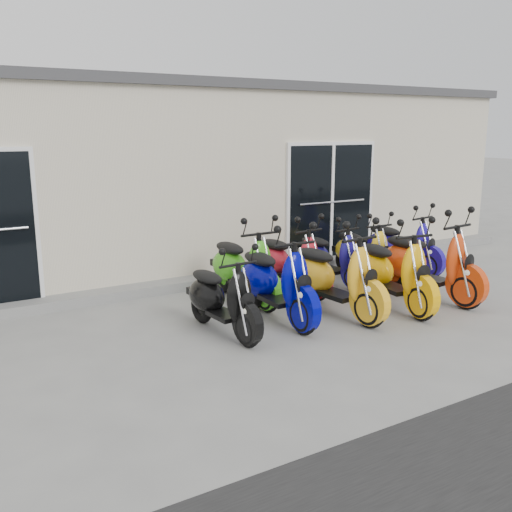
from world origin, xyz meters
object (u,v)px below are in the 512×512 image
object	(u,v)px
scooter_front_orange_a	(335,266)
scooter_back_yellow	(364,244)
scooter_front_black	(222,288)
scooter_back_red	(290,253)
scooter_front_blue	(276,270)
scooter_back_extra	(402,238)
scooter_front_red	(429,252)
scooter_back_green	(243,257)
scooter_back_blue	(330,249)
scooter_front_orange_b	(393,261)

from	to	relation	value
scooter_front_orange_a	scooter_back_yellow	bearing A→B (deg)	32.31
scooter_front_black	scooter_back_red	xyz separation A→B (m)	(1.79, 1.11, 0.04)
scooter_back_yellow	scooter_front_blue	bearing A→B (deg)	-155.37
scooter_front_blue	scooter_back_extra	distance (m)	3.50
scooter_back_extra	scooter_back_red	bearing A→B (deg)	171.19
scooter_front_blue	scooter_front_red	size ratio (longest dim) A/B	0.96
scooter_back_red	scooter_back_yellow	size ratio (longest dim) A/B	1.07
scooter_front_blue	scooter_back_green	world-z (taller)	scooter_front_blue
scooter_front_orange_a	scooter_front_red	xyz separation A→B (m)	(1.72, -0.11, 0.02)
scooter_front_orange_a	scooter_front_black	bearing A→B (deg)	169.80
scooter_front_red	scooter_back_red	world-z (taller)	scooter_front_red
scooter_back_extra	scooter_front_orange_a	bearing A→B (deg)	-162.59
scooter_front_red	scooter_back_extra	bearing A→B (deg)	52.74
scooter_front_blue	scooter_back_green	distance (m)	0.97
scooter_front_blue	scooter_back_blue	distance (m)	2.07
scooter_front_orange_a	scooter_back_extra	bearing A→B (deg)	20.79
scooter_front_red	scooter_back_red	size ratio (longest dim) A/B	1.13
scooter_front_red	scooter_back_red	bearing A→B (deg)	133.47
scooter_front_black	scooter_front_orange_b	bearing A→B (deg)	-11.02
scooter_back_red	scooter_back_green	bearing A→B (deg)	174.06
scooter_front_blue	scooter_front_orange_b	size ratio (longest dim) A/B	1.01
scooter_back_blue	scooter_back_green	bearing A→B (deg)	176.31
scooter_back_green	scooter_back_yellow	size ratio (longest dim) A/B	1.12
scooter_front_black	scooter_back_yellow	xyz separation A→B (m)	(3.37, 1.17, -0.00)
scooter_back_green	scooter_back_extra	distance (m)	3.29
scooter_front_blue	scooter_front_orange_a	distance (m)	0.85
scooter_front_orange_b	scooter_back_extra	distance (m)	2.14
scooter_front_red	scooter_back_green	xyz separation A→B (m)	(-2.48, 1.32, -0.05)
scooter_back_red	scooter_front_black	bearing A→B (deg)	-157.09
scooter_front_orange_b	scooter_back_red	distance (m)	1.63
scooter_back_red	scooter_front_orange_b	bearing A→B (deg)	-68.69
scooter_back_green	scooter_back_yellow	world-z (taller)	scooter_back_green
scooter_front_orange_b	scooter_back_extra	size ratio (longest dim) A/B	1.07
scooter_front_black	scooter_back_extra	bearing A→B (deg)	10.27
scooter_back_red	scooter_back_blue	world-z (taller)	scooter_back_red
scooter_front_black	scooter_back_extra	size ratio (longest dim) A/B	0.94
scooter_back_yellow	scooter_front_orange_a	bearing A→B (deg)	-140.72
scooter_back_extra	scooter_back_yellow	bearing A→B (deg)	167.42
scooter_back_extra	scooter_front_blue	bearing A→B (deg)	-172.03
scooter_front_blue	scooter_front_orange_b	world-z (taller)	scooter_front_blue
scooter_front_orange_b	scooter_back_red	bearing A→B (deg)	126.42
scooter_front_orange_a	scooter_back_green	size ratio (longest dim) A/B	1.04
scooter_back_extra	scooter_back_blue	bearing A→B (deg)	169.16
scooter_back_red	scooter_back_extra	size ratio (longest dim) A/B	1.00
scooter_front_black	scooter_back_blue	bearing A→B (deg)	19.37
scooter_front_orange_a	scooter_back_red	bearing A→B (deg)	79.47
scooter_front_blue	scooter_back_yellow	world-z (taller)	scooter_front_blue
scooter_back_green	scooter_front_red	bearing A→B (deg)	-29.93
scooter_front_orange_b	scooter_front_red	bearing A→B (deg)	9.78
scooter_back_green	scooter_back_extra	xyz separation A→B (m)	(3.29, 0.04, -0.03)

